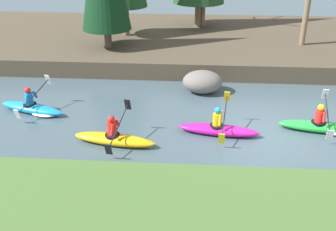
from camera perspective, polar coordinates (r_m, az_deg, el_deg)
The scene contains 7 objects.
ground_plane at distance 13.59m, azimuth 14.02°, elevation -2.91°, with size 90.00×90.00×0.00m, color #425660.
riverbank_far at distance 22.76m, azimuth 10.31°, elevation 10.45°, with size 44.00×10.53×0.79m.
kayaker_lead at distance 14.39m, azimuth 21.56°, elevation -1.47°, with size 2.80×2.07×1.20m.
kayaker_middle at distance 13.30m, azimuth 7.40°, elevation -1.89°, with size 2.80×2.07×1.20m.
kayaker_trailing at distance 12.74m, azimuth -7.73°, elevation -3.27°, with size 2.80×2.07×1.20m.
kayaker_far_back at distance 15.52m, azimuth -18.86°, elevation 1.04°, with size 2.76×2.03×1.20m.
boulder_midstream at distance 16.47m, azimuth 5.03°, elevation 4.90°, with size 1.66×1.30×0.94m.
Camera 1 is at (-2.46, -11.70, 6.46)m, focal length 42.00 mm.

